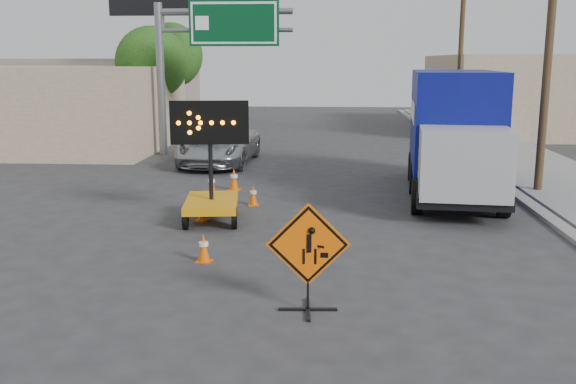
# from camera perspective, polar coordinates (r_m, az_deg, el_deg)

# --- Properties ---
(ground) EXTENTS (100.00, 100.00, 0.00)m
(ground) POSITION_cam_1_polar(r_m,az_deg,el_deg) (11.89, -2.32, -9.47)
(ground) COLOR #2D2D30
(ground) RESTS_ON ground
(curb_right) EXTENTS (0.40, 60.00, 0.12)m
(curb_right) POSITION_cam_1_polar(r_m,az_deg,el_deg) (27.05, 16.55, 2.15)
(curb_right) COLOR gray
(curb_right) RESTS_ON ground
(sidewalk_right) EXTENTS (4.00, 60.00, 0.15)m
(sidewalk_right) POSITION_cam_1_polar(r_m,az_deg,el_deg) (27.64, 21.21, 2.07)
(sidewalk_right) COLOR gray
(sidewalk_right) RESTS_ON ground
(storefront_left_near) EXTENTS (14.00, 10.00, 4.00)m
(storefront_left_near) POSITION_cam_1_polar(r_m,az_deg,el_deg) (34.63, -22.44, 6.97)
(storefront_left_near) COLOR tan
(storefront_left_near) RESTS_ON ground
(storefront_left_far) EXTENTS (12.00, 10.00, 4.40)m
(storefront_left_far) POSITION_cam_1_polar(r_m,az_deg,el_deg) (47.91, -16.18, 8.67)
(storefront_left_far) COLOR gray
(storefront_left_far) RESTS_ON ground
(building_right_far) EXTENTS (10.00, 14.00, 4.60)m
(building_right_far) POSITION_cam_1_polar(r_m,az_deg,el_deg) (42.74, 20.02, 8.26)
(building_right_far) COLOR tan
(building_right_far) RESTS_ON ground
(highway_gantry) EXTENTS (6.18, 0.38, 6.90)m
(highway_gantry) POSITION_cam_1_polar(r_m,az_deg,el_deg) (29.54, -7.41, 13.05)
(highway_gantry) COLOR slate
(highway_gantry) RESTS_ON ground
(billboard) EXTENTS (6.10, 0.54, 9.85)m
(billboard) POSITION_cam_1_polar(r_m,az_deg,el_deg) (38.25, -11.13, 16.01)
(billboard) COLOR slate
(billboard) RESTS_ON ground
(utility_pole_near) EXTENTS (1.80, 0.26, 9.00)m
(utility_pole_near) POSITION_cam_1_polar(r_m,az_deg,el_deg) (22.11, 22.18, 11.83)
(utility_pole_near) COLOR #4E3721
(utility_pole_near) RESTS_ON ground
(utility_pole_far) EXTENTS (1.80, 0.26, 9.00)m
(utility_pole_far) POSITION_cam_1_polar(r_m,az_deg,el_deg) (35.69, 15.09, 11.87)
(utility_pole_far) COLOR #4E3721
(utility_pole_far) RESTS_ON ground
(tree_left_near) EXTENTS (3.71, 3.71, 6.03)m
(tree_left_near) POSITION_cam_1_polar(r_m,az_deg,el_deg) (34.29, -12.02, 11.17)
(tree_left_near) COLOR #4E3721
(tree_left_near) RESTS_ON ground
(tree_left_far) EXTENTS (4.10, 4.10, 6.66)m
(tree_left_far) POSITION_cam_1_polar(r_m,az_deg,el_deg) (42.29, -10.40, 11.85)
(tree_left_far) COLOR #4E3721
(tree_left_far) RESTS_ON ground
(construction_sign) EXTENTS (1.45, 1.03, 1.92)m
(construction_sign) POSITION_cam_1_polar(r_m,az_deg,el_deg) (11.03, 1.81, -5.61)
(construction_sign) COLOR black
(construction_sign) RESTS_ON ground
(arrow_board) EXTENTS (2.06, 2.43, 3.26)m
(arrow_board) POSITION_cam_1_polar(r_m,az_deg,el_deg) (17.35, -6.82, -0.30)
(arrow_board) COLOR orange
(arrow_board) RESTS_ON ground
(pickup_truck) EXTENTS (2.99, 5.97, 1.62)m
(pickup_truck) POSITION_cam_1_polar(r_m,az_deg,el_deg) (27.11, -6.13, 4.20)
(pickup_truck) COLOR #A8ABAF
(pickup_truck) RESTS_ON ground
(box_truck) EXTENTS (3.28, 8.53, 3.95)m
(box_truck) POSITION_cam_1_polar(r_m,az_deg,el_deg) (21.16, 14.47, 4.49)
(box_truck) COLOR black
(box_truck) RESTS_ON ground
(cone_a) EXTENTS (0.37, 0.37, 0.63)m
(cone_a) POSITION_cam_1_polar(r_m,az_deg,el_deg) (13.99, -7.51, -4.93)
(cone_a) COLOR #EE5B05
(cone_a) RESTS_ON ground
(cone_b) EXTENTS (0.42, 0.42, 0.63)m
(cone_b) POSITION_cam_1_polar(r_m,az_deg,el_deg) (17.57, -7.67, -1.52)
(cone_b) COLOR #EE5B05
(cone_b) RESTS_ON ground
(cone_c) EXTENTS (0.38, 0.38, 0.63)m
(cone_c) POSITION_cam_1_polar(r_m,az_deg,el_deg) (19.28, -3.11, -0.27)
(cone_c) COLOR #EE5B05
(cone_c) RESTS_ON ground
(cone_d) EXTENTS (0.45, 0.45, 0.76)m
(cone_d) POSITION_cam_1_polar(r_m,az_deg,el_deg) (21.56, -4.82, 1.15)
(cone_d) COLOR #EE5B05
(cone_d) RESTS_ON ground
(cone_e) EXTENTS (0.38, 0.38, 0.67)m
(cone_e) POSITION_cam_1_polar(r_m,az_deg,el_deg) (21.07, -6.80, 0.75)
(cone_e) COLOR #EE5B05
(cone_e) RESTS_ON ground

